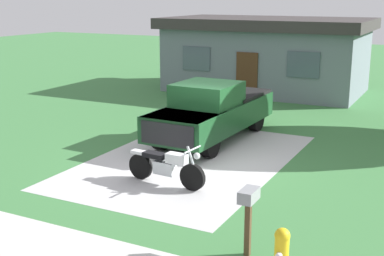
{
  "coord_description": "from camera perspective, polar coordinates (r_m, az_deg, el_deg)",
  "views": [
    {
      "loc": [
        6.46,
        -12.59,
        4.54
      ],
      "look_at": [
        -0.03,
        0.16,
        0.9
      ],
      "focal_mm": 48.88,
      "sensor_mm": 36.0,
      "label": 1
    }
  ],
  "objects": [
    {
      "name": "pickup_truck",
      "position": [
        16.84,
        2.35,
        1.97
      ],
      "size": [
        2.18,
        5.69,
        1.9
      ],
      "color": "black",
      "rests_on": "ground"
    },
    {
      "name": "mailbox",
      "position": [
        9.32,
        6.19,
        -8.28
      ],
      "size": [
        0.26,
        0.48,
        1.26
      ],
      "color": "#4C3823",
      "rests_on": "ground"
    },
    {
      "name": "fire_hydrant",
      "position": [
        8.95,
        9.74,
        -13.31
      ],
      "size": [
        0.32,
        0.4,
        0.87
      ],
      "color": "yellow",
      "rests_on": "ground"
    },
    {
      "name": "ground_plane",
      "position": [
        14.86,
        -0.17,
        -3.51
      ],
      "size": [
        80.0,
        80.0,
        0.0
      ],
      "primitive_type": "plane",
      "color": "#3D7940"
    },
    {
      "name": "motorcycle",
      "position": [
        12.86,
        -2.82,
        -4.18
      ],
      "size": [
        2.21,
        0.7,
        1.09
      ],
      "color": "black",
      "rests_on": "ground"
    },
    {
      "name": "sidewalk_strip",
      "position": [
        10.28,
        -16.01,
        -12.5
      ],
      "size": [
        36.0,
        1.8,
        0.01
      ],
      "primitive_type": "cube",
      "color": "silver",
      "rests_on": "ground"
    },
    {
      "name": "neighbor_house",
      "position": [
        25.78,
        8.09,
        8.01
      ],
      "size": [
        9.6,
        5.6,
        3.5
      ],
      "color": "slate",
      "rests_on": "ground"
    },
    {
      "name": "driveway_pad",
      "position": [
        14.86,
        -0.17,
        -3.5
      ],
      "size": [
        5.08,
        7.99,
        0.01
      ],
      "primitive_type": "cube",
      "color": "#BEBEBE",
      "rests_on": "ground"
    }
  ]
}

